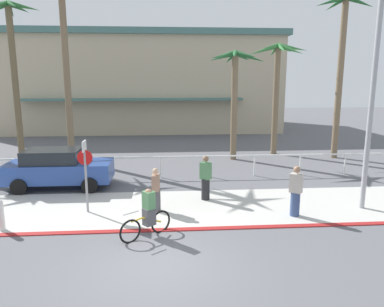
# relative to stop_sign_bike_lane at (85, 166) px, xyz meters

# --- Properties ---
(ground_plane) EXTENTS (80.00, 80.00, 0.00)m
(ground_plane) POSITION_rel_stop_sign_bike_lane_xyz_m (2.53, 6.00, -1.68)
(ground_plane) COLOR #5B5B60
(sidewalk_strip) EXTENTS (44.00, 4.00, 0.02)m
(sidewalk_strip) POSITION_rel_stop_sign_bike_lane_xyz_m (2.53, 0.20, -1.67)
(sidewalk_strip) COLOR beige
(sidewalk_strip) RESTS_ON ground
(curb_paint) EXTENTS (44.00, 0.24, 0.03)m
(curb_paint) POSITION_rel_stop_sign_bike_lane_xyz_m (2.53, -1.80, -1.66)
(curb_paint) COLOR maroon
(curb_paint) RESTS_ON ground
(building_backdrop) EXTENTS (25.84, 12.62, 8.60)m
(building_backdrop) POSITION_rel_stop_sign_bike_lane_xyz_m (0.28, 23.60, 2.64)
(building_backdrop) COLOR #BCAD8E
(building_backdrop) RESTS_ON ground
(rail_fence) EXTENTS (22.78, 0.08, 1.04)m
(rail_fence) POSITION_rel_stop_sign_bike_lane_xyz_m (2.53, 4.50, -0.84)
(rail_fence) COLOR white
(rail_fence) RESTS_ON ground
(stop_sign_bike_lane) EXTENTS (0.52, 0.56, 2.56)m
(stop_sign_bike_lane) POSITION_rel_stop_sign_bike_lane_xyz_m (0.00, 0.00, 0.00)
(stop_sign_bike_lane) COLOR gray
(stop_sign_bike_lane) RESTS_ON ground
(bollard_0) EXTENTS (0.20, 0.20, 1.00)m
(bollard_0) POSITION_rel_stop_sign_bike_lane_xyz_m (-2.35, -1.42, -1.16)
(bollard_0) COLOR white
(bollard_0) RESTS_ON ground
(streetlight_curb) EXTENTS (0.24, 2.54, 7.50)m
(streetlight_curb) POSITION_rel_stop_sign_bike_lane_xyz_m (9.87, -0.57, 2.60)
(streetlight_curb) COLOR #9EA0A5
(streetlight_curb) RESTS_ON ground
(palm_tree_2) EXTENTS (3.54, 3.19, 8.88)m
(palm_tree_2) POSITION_rel_stop_sign_bike_lane_xyz_m (-5.81, 9.78, 4.77)
(palm_tree_2) COLOR brown
(palm_tree_2) RESTS_ON ground
(palm_tree_3) EXTENTS (3.30, 3.37, 9.76)m
(palm_tree_3) POSITION_rel_stop_sign_bike_lane_xyz_m (-2.56, 8.66, 5.27)
(palm_tree_3) COLOR #756047
(palm_tree_3) RESTS_ON ground
(palm_tree_4) EXTENTS (3.36, 3.22, 6.19)m
(palm_tree_4) POSITION_rel_stop_sign_bike_lane_xyz_m (6.76, 8.31, 3.03)
(palm_tree_4) COLOR #756047
(palm_tree_4) RESTS_ON ground
(palm_tree_5) EXTENTS (3.61, 3.10, 6.72)m
(palm_tree_5) POSITION_rel_stop_sign_bike_lane_xyz_m (9.59, 9.68, 3.50)
(palm_tree_5) COLOR #756047
(palm_tree_5) RESTS_ON ground
(palm_tree_6) EXTENTS (3.43, 2.89, 9.19)m
(palm_tree_6) POSITION_rel_stop_sign_bike_lane_xyz_m (12.85, 8.26, 4.81)
(palm_tree_6) COLOR #756047
(palm_tree_6) RESTS_ON ground
(car_blue_1) EXTENTS (4.40, 2.02, 1.69)m
(car_blue_1) POSITION_rel_stop_sign_bike_lane_xyz_m (-1.82, 3.15, -0.81)
(car_blue_1) COLOR #284793
(car_blue_1) RESTS_ON ground
(cyclist_yellow_0) EXTENTS (1.48, 1.16, 1.50)m
(cyclist_yellow_0) POSITION_rel_stop_sign_bike_lane_xyz_m (2.20, -2.20, -0.98)
(cyclist_yellow_0) COLOR black
(cyclist_yellow_0) RESTS_ON ground
(pedestrian_0) EXTENTS (0.48, 0.44, 1.75)m
(pedestrian_0) POSITION_rel_stop_sign_bike_lane_xyz_m (4.30, 1.05, -0.86)
(pedestrian_0) COLOR #232326
(pedestrian_0) RESTS_ON ground
(pedestrian_1) EXTENTS (0.48, 0.45, 1.76)m
(pedestrian_1) POSITION_rel_stop_sign_bike_lane_xyz_m (7.15, -0.91, -0.86)
(pedestrian_1) COLOR #384C7A
(pedestrian_1) RESTS_ON ground
(pedestrian_2) EXTENTS (0.34, 0.42, 1.57)m
(pedestrian_2) POSITION_rel_stop_sign_bike_lane_xyz_m (2.40, -0.05, -0.96)
(pedestrian_2) COLOR #4C4C51
(pedestrian_2) RESTS_ON ground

